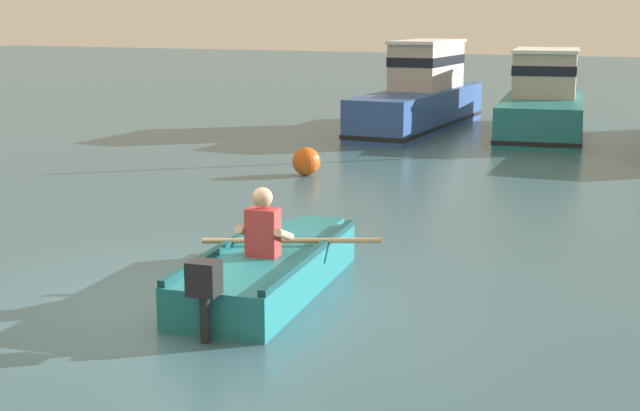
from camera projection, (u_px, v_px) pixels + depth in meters
ground_plane at (182, 302)px, 9.55m from camera, size 120.00×120.00×0.00m
rowboat_with_person at (271, 268)px, 9.92m from camera, size 1.82×3.73×1.19m
moored_boat_blue at (421, 97)px, 23.62m from camera, size 1.67×6.77×2.31m
moored_boat_teal at (544, 103)px, 22.77m from camera, size 2.94×6.33×2.12m
mooring_buoy at (306, 161)px, 16.98m from camera, size 0.53×0.53×0.53m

